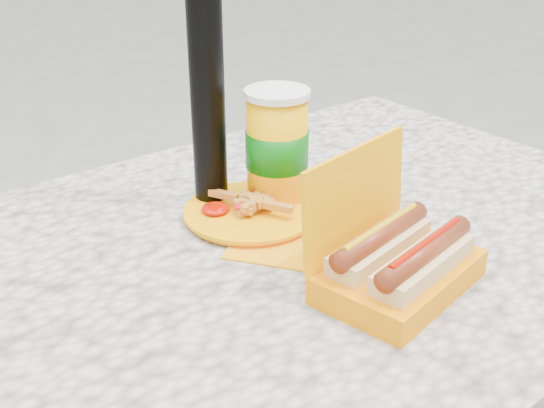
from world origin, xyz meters
TOP-DOWN VIEW (x-y plane):
  - picnic_table at (0.00, 0.00)m, footprint 1.20×0.80m
  - hotdog_box at (0.05, -0.17)m, footprint 0.23×0.18m
  - fries_plate at (0.02, 0.08)m, footprint 0.22×0.30m
  - soda_cup at (0.08, 0.10)m, footprint 0.10×0.10m

SIDE VIEW (x-z plane):
  - picnic_table at x=0.00m, z-range 0.27..1.02m
  - fries_plate at x=0.02m, z-range 0.74..0.78m
  - hotdog_box at x=0.05m, z-range 0.70..0.87m
  - soda_cup at x=0.08m, z-range 0.75..0.93m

